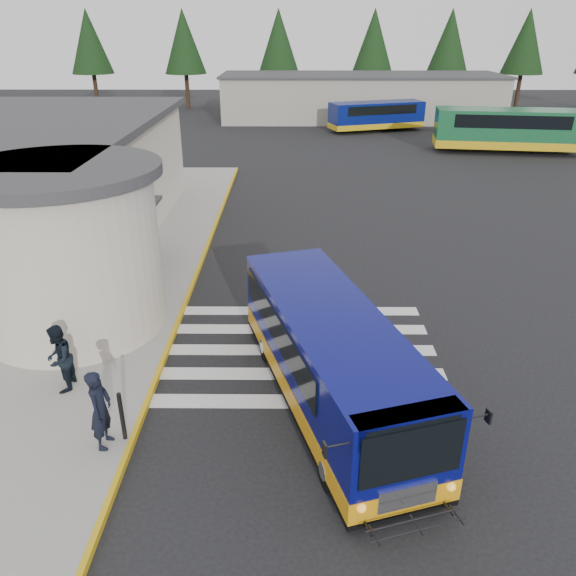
{
  "coord_description": "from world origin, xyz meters",
  "views": [
    {
      "loc": [
        -0.56,
        -14.44,
        8.35
      ],
      "look_at": [
        -0.66,
        -0.5,
        1.81
      ],
      "focal_mm": 35.0,
      "sensor_mm": 36.0,
      "label": 1
    }
  ],
  "objects_px": {
    "transit_bus": "(331,361)",
    "far_bus_b": "(507,128)",
    "bollard": "(122,416)",
    "pedestrian_a": "(100,410)",
    "far_bus_a": "(376,115)",
    "pedestrian_b": "(59,359)"
  },
  "relations": [
    {
      "from": "transit_bus",
      "to": "pedestrian_a",
      "type": "height_order",
      "value": "transit_bus"
    },
    {
      "from": "bollard",
      "to": "far_bus_a",
      "type": "height_order",
      "value": "far_bus_a"
    },
    {
      "from": "pedestrian_a",
      "to": "pedestrian_b",
      "type": "relative_size",
      "value": 1.05
    },
    {
      "from": "bollard",
      "to": "far_bus_b",
      "type": "bearing_deg",
      "value": 58.8
    },
    {
      "from": "pedestrian_a",
      "to": "far_bus_b",
      "type": "relative_size",
      "value": 0.18
    },
    {
      "from": "pedestrian_a",
      "to": "far_bus_a",
      "type": "bearing_deg",
      "value": -12.21
    },
    {
      "from": "pedestrian_a",
      "to": "far_bus_b",
      "type": "bearing_deg",
      "value": -28.18
    },
    {
      "from": "pedestrian_b",
      "to": "pedestrian_a",
      "type": "bearing_deg",
      "value": 36.42
    },
    {
      "from": "bollard",
      "to": "far_bus_b",
      "type": "relative_size",
      "value": 0.11
    },
    {
      "from": "pedestrian_a",
      "to": "bollard",
      "type": "distance_m",
      "value": 0.52
    },
    {
      "from": "pedestrian_b",
      "to": "far_bus_a",
      "type": "height_order",
      "value": "far_bus_a"
    },
    {
      "from": "transit_bus",
      "to": "far_bus_b",
      "type": "bearing_deg",
      "value": 47.44
    },
    {
      "from": "far_bus_b",
      "to": "transit_bus",
      "type": "bearing_deg",
      "value": 162.2
    },
    {
      "from": "pedestrian_b",
      "to": "far_bus_b",
      "type": "height_order",
      "value": "far_bus_b"
    },
    {
      "from": "transit_bus",
      "to": "pedestrian_b",
      "type": "relative_size",
      "value": 5.07
    },
    {
      "from": "pedestrian_a",
      "to": "far_bus_a",
      "type": "relative_size",
      "value": 0.22
    },
    {
      "from": "far_bus_b",
      "to": "bollard",
      "type": "bearing_deg",
      "value": 156.82
    },
    {
      "from": "far_bus_a",
      "to": "far_bus_b",
      "type": "xyz_separation_m",
      "value": [
        8.09,
        -8.89,
        0.32
      ]
    },
    {
      "from": "transit_bus",
      "to": "bollard",
      "type": "relative_size",
      "value": 7.46
    },
    {
      "from": "pedestrian_b",
      "to": "far_bus_b",
      "type": "distance_m",
      "value": 36.21
    },
    {
      "from": "far_bus_a",
      "to": "pedestrian_a",
      "type": "bearing_deg",
      "value": 146.04
    },
    {
      "from": "transit_bus",
      "to": "far_bus_b",
      "type": "relative_size",
      "value": 0.86
    }
  ]
}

